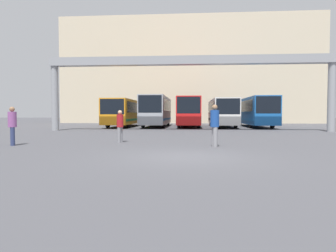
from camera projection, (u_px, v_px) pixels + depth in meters
name	position (u px, v px, depth m)	size (l,w,h in m)	color
ground_plane	(184.00, 157.00, 10.10)	(200.00, 200.00, 0.00)	#47474C
building_backdrop	(190.00, 74.00, 51.46)	(40.96, 12.00, 16.64)	beige
overhead_gantry	(188.00, 69.00, 24.97)	(23.72, 0.80, 6.25)	gray
bus_slot_0	(125.00, 111.00, 34.22)	(2.60, 11.22, 2.99)	orange
bus_slot_1	(157.00, 110.00, 34.01)	(2.48, 11.37, 3.33)	#999EA5
bus_slot_2	(189.00, 111.00, 34.05)	(2.43, 12.01, 3.17)	red
bus_slot_3	(222.00, 111.00, 33.09)	(2.44, 10.63, 2.99)	silver
bus_slot_4	(255.00, 110.00, 33.47)	(2.50, 11.96, 3.18)	#1959A5
pedestrian_near_left	(120.00, 125.00, 15.19)	(0.34, 0.34, 1.63)	gray
pedestrian_mid_left	(215.00, 125.00, 13.04)	(0.39, 0.39, 1.86)	gray
pedestrian_near_right	(12.00, 125.00, 13.68)	(0.37, 0.37, 1.78)	navy
traffic_cone	(121.00, 126.00, 26.05)	(0.38, 0.38, 0.74)	orange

